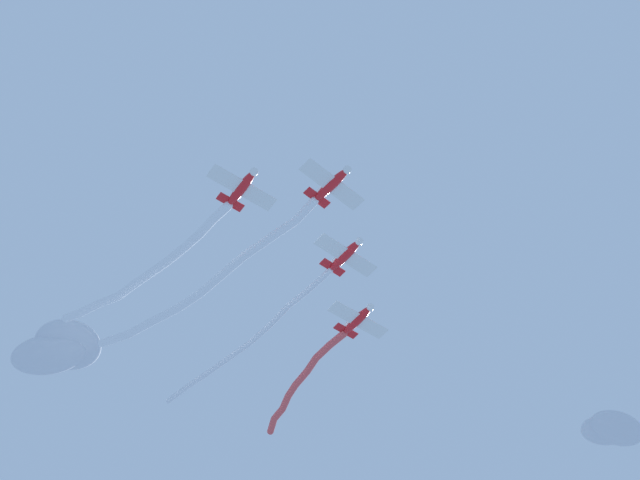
{
  "coord_description": "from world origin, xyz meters",
  "views": [
    {
      "loc": [
        2.86,
        38.79,
        4.13
      ],
      "look_at": [
        4.87,
        -9.21,
        68.81
      ],
      "focal_mm": 46.55,
      "sensor_mm": 36.0,
      "label": 1
    }
  ],
  "objects": [
    {
      "name": "airplane_right_wing",
      "position": [
        11.92,
        -3.02,
        69.13
      ],
      "size": [
        6.38,
        5.57,
        1.73
      ],
      "rotation": [
        0.0,
        0.0,
        2.23
      ],
      "color": "red"
    },
    {
      "name": "smoke_trail_slot",
      "position": [
        8.01,
        -29.57,
        69.25
      ],
      "size": [
        9.96,
        17.68,
        2.36
      ],
      "color": "#DB4C4C"
    },
    {
      "name": "airplane_lead",
      "position": [
        3.51,
        -2.83,
        68.83
      ],
      "size": [
        6.01,
        5.89,
        1.73
      ],
      "rotation": [
        0.0,
        0.0,
        2.34
      ],
      "color": "red"
    },
    {
      "name": "airplane_left_wing",
      "position": [
        2.43,
        -11.15,
        68.83
      ],
      "size": [
        6.22,
        5.65,
        1.73
      ],
      "rotation": [
        0.0,
        0.0,
        2.28
      ],
      "color": "red"
    },
    {
      "name": "cloud_east",
      "position": [
        37.14,
        -29.68,
        76.13
      ],
      "size": [
        11.54,
        8.24,
        5.21
      ],
      "color": "silver"
    },
    {
      "name": "airplane_slot",
      "position": [
        1.35,
        -19.48,
        68.53
      ],
      "size": [
        6.33,
        5.59,
        1.73
      ],
      "rotation": [
        0.0,
        0.0,
        2.24
      ],
      "color": "red"
    },
    {
      "name": "smoke_trail_lead",
      "position": [
        15.93,
        -12.65,
        67.34
      ],
      "size": [
        23.21,
        15.38,
        3.89
      ],
      "color": "white"
    },
    {
      "name": "cloud_west",
      "position": [
        -36.33,
        -58.49,
        85.82
      ],
      "size": [
        10.82,
        9.78,
        4.35
      ],
      "color": "silver"
    },
    {
      "name": "smoke_trail_right_wing",
      "position": [
        22.88,
        -13.9,
        70.84
      ],
      "size": [
        20.98,
        17.37,
        4.36
      ],
      "color": "white"
    },
    {
      "name": "smoke_trail_left_wing",
      "position": [
        13.43,
        -23.02,
        69.46
      ],
      "size": [
        19.98,
        20.09,
        1.91
      ],
      "color": "white"
    }
  ]
}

